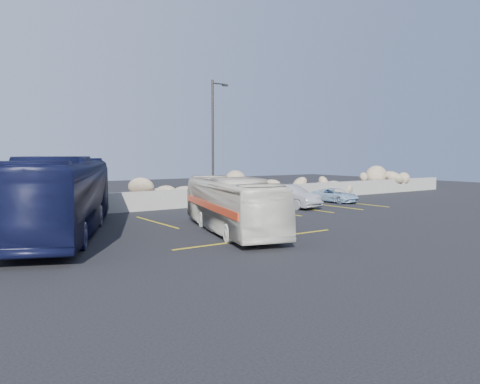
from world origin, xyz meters
TOP-DOWN VIEW (x-y plane):
  - ground at (0.00, 0.00)m, footprint 90.00×90.00m
  - seawall at (0.00, 12.00)m, footprint 60.00×0.40m
  - riprap_pile at (0.00, 13.20)m, footprint 54.00×2.80m
  - parking_lines at (4.64, 5.57)m, footprint 18.16×9.36m
  - lamppost at (2.56, 9.50)m, footprint 1.14×0.18m
  - vintage_bus at (-1.00, 2.24)m, footprint 4.44×9.13m
  - tour_coach at (-7.53, 5.58)m, footprint 7.62×12.35m
  - car_a at (5.58, 8.39)m, footprint 1.50×3.70m
  - car_b at (7.57, 8.13)m, footprint 1.98×4.57m
  - car_d at (12.51, 8.80)m, footprint 1.83×3.69m

SIDE VIEW (x-z plane):
  - ground at x=0.00m, z-range 0.00..0.00m
  - parking_lines at x=4.64m, z-range 0.00..0.01m
  - car_d at x=12.51m, z-range 0.00..1.01m
  - seawall at x=0.00m, z-range 0.00..1.20m
  - car_a at x=5.58m, z-range 0.00..1.26m
  - car_b at x=7.57m, z-range 0.00..1.46m
  - vintage_bus at x=-1.00m, z-range 0.00..2.48m
  - riprap_pile at x=0.00m, z-range 0.00..2.60m
  - tour_coach at x=-7.53m, z-range 0.00..3.41m
  - lamppost at x=2.56m, z-range 0.30..8.30m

